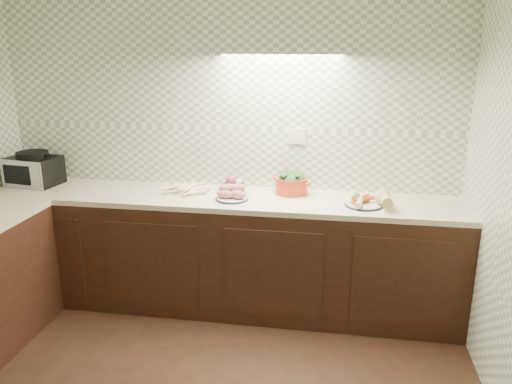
% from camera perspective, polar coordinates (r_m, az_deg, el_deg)
% --- Properties ---
extents(room, '(3.60, 3.60, 2.60)m').
position_cam_1_polar(room, '(2.21, -13.70, 6.41)').
color(room, black).
rests_on(room, ground).
extents(counter, '(3.60, 3.60, 0.90)m').
position_cam_1_polar(counter, '(3.46, -18.56, -11.00)').
color(counter, black).
rests_on(counter, ground).
extents(toaster_oven, '(0.42, 0.34, 0.27)m').
position_cam_1_polar(toaster_oven, '(4.41, -24.05, 2.38)').
color(toaster_oven, black).
rests_on(toaster_oven, counter).
extents(parsnip_pile, '(0.33, 0.38, 0.07)m').
position_cam_1_polar(parsnip_pile, '(3.86, -8.60, 0.31)').
color(parsnip_pile, '#F5E2C3').
rests_on(parsnip_pile, counter).
extents(sweet_potato_plate, '(0.24, 0.24, 0.11)m').
position_cam_1_polar(sweet_potato_plate, '(3.67, -2.77, -0.21)').
color(sweet_potato_plate, '#111838').
rests_on(sweet_potato_plate, counter).
extents(onion_bowl, '(0.17, 0.17, 0.13)m').
position_cam_1_polar(onion_bowl, '(3.85, -2.63, 0.72)').
color(onion_bowl, black).
rests_on(onion_bowl, counter).
extents(dutch_oven, '(0.32, 0.32, 0.17)m').
position_cam_1_polar(dutch_oven, '(3.81, 4.09, 1.04)').
color(dutch_oven, red).
rests_on(dutch_oven, counter).
extents(veg_plate, '(0.33, 0.27, 0.12)m').
position_cam_1_polar(veg_plate, '(3.61, 13.09, -0.88)').
color(veg_plate, '#111838').
rests_on(veg_plate, counter).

